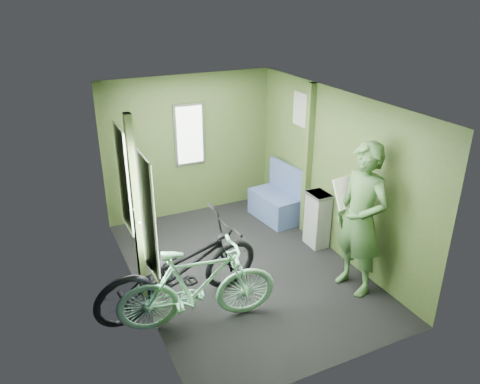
% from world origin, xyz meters
% --- Properties ---
extents(room, '(4.00, 4.02, 2.31)m').
position_xyz_m(room, '(-0.04, 0.04, 1.44)').
color(room, black).
rests_on(room, ground).
extents(bicycle_black, '(2.18, 1.17, 1.19)m').
position_xyz_m(bicycle_black, '(-1.01, -0.43, 0.00)').
color(bicycle_black, black).
rests_on(bicycle_black, ground).
extents(bicycle_mint, '(1.87, 0.97, 1.14)m').
position_xyz_m(bicycle_mint, '(-0.95, -0.84, 0.00)').
color(bicycle_mint, '#86D6B3').
rests_on(bicycle_mint, ground).
extents(passenger, '(0.57, 0.79, 1.92)m').
position_xyz_m(passenger, '(1.08, -0.98, 0.96)').
color(passenger, '#3C6034').
rests_on(passenger, ground).
extents(waste_box, '(0.24, 0.34, 0.83)m').
position_xyz_m(waste_box, '(1.26, 0.13, 0.41)').
color(waste_box, slate).
rests_on(waste_box, ground).
extents(bench_seat, '(0.58, 0.92, 0.92)m').
position_xyz_m(bench_seat, '(1.15, 1.14, 0.27)').
color(bench_seat, navy).
rests_on(bench_seat, ground).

